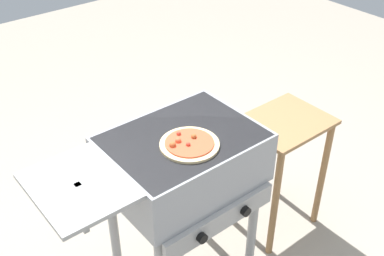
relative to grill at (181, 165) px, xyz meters
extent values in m
cube|color=gray|center=(0.01, 0.00, 0.02)|extent=(0.64, 0.48, 0.24)
cube|color=black|center=(0.01, 0.00, 0.14)|extent=(0.61, 0.46, 0.01)
cube|color=gray|center=(-0.47, 0.00, 0.13)|extent=(0.32, 0.41, 0.02)
cube|color=gray|center=(-0.47, 0.00, 0.02)|extent=(0.02, 0.02, 0.24)
cube|color=gray|center=(0.01, -0.25, -0.15)|extent=(0.58, 0.02, 0.10)
cylinder|color=black|center=(-0.11, -0.27, -0.15)|extent=(0.04, 0.02, 0.04)
cylinder|color=black|center=(0.13, -0.27, -0.15)|extent=(0.04, 0.02, 0.04)
cylinder|color=gray|center=(0.28, -0.19, -0.43)|extent=(0.04, 0.04, 0.66)
cylinder|color=gray|center=(-0.26, 0.19, -0.43)|extent=(0.04, 0.04, 0.66)
cylinder|color=gray|center=(0.28, 0.19, -0.43)|extent=(0.04, 0.04, 0.66)
cylinder|color=beige|center=(0.00, -0.07, 0.15)|extent=(0.24, 0.24, 0.01)
cylinder|color=#D14C2D|center=(0.00, -0.07, 0.16)|extent=(0.20, 0.20, 0.01)
sphere|color=#E95632|center=(-0.04, -0.03, 0.17)|extent=(0.02, 0.02, 0.02)
sphere|color=red|center=(-0.02, -0.08, 0.17)|extent=(0.02, 0.02, 0.02)
sphere|color=#A55226|center=(0.03, -0.05, 0.17)|extent=(0.02, 0.02, 0.02)
sphere|color=#C15328|center=(-0.07, -0.04, 0.17)|extent=(0.03, 0.03, 0.03)
sphere|color=#B53B29|center=(-0.01, 0.01, 0.17)|extent=(0.02, 0.02, 0.02)
cube|color=olive|center=(0.67, 0.00, -0.06)|extent=(0.44, 0.36, 0.02)
cylinder|color=olive|center=(0.48, -0.15, -0.41)|extent=(0.04, 0.04, 0.69)
cylinder|color=olive|center=(0.86, -0.15, -0.41)|extent=(0.04, 0.04, 0.69)
cylinder|color=olive|center=(0.48, 0.15, -0.41)|extent=(0.04, 0.04, 0.69)
cylinder|color=olive|center=(0.86, 0.15, -0.41)|extent=(0.04, 0.04, 0.69)
camera|label=1|loc=(-0.96, -1.28, 1.28)|focal=44.74mm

